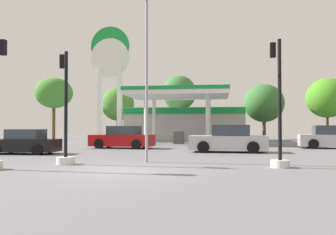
{
  "coord_description": "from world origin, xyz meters",
  "views": [
    {
      "loc": [
        3.5,
        -12.34,
        1.59
      ],
      "look_at": [
        0.1,
        12.1,
        2.15
      ],
      "focal_mm": 38.86,
      "sensor_mm": 36.0,
      "label": 1
    }
  ],
  "objects_px": {
    "car_3": "(24,143)",
    "tree_1": "(118,104)",
    "tree_0": "(54,93)",
    "tree_3": "(264,103)",
    "station_pole_sign": "(110,70)",
    "traffic_signal_0": "(279,128)",
    "tree_4": "(327,98)",
    "traffic_signal_1": "(65,132)",
    "car_0": "(228,140)",
    "car_2": "(332,138)",
    "car_1": "(122,138)",
    "tree_2": "(179,93)",
    "corner_streetlamp": "(146,63)"
  },
  "relations": [
    {
      "from": "car_3",
      "to": "tree_1",
      "type": "distance_m",
      "value": 23.32
    },
    {
      "from": "tree_0",
      "to": "tree_3",
      "type": "bearing_deg",
      "value": 2.99
    },
    {
      "from": "station_pole_sign",
      "to": "traffic_signal_0",
      "type": "bearing_deg",
      "value": -57.0
    },
    {
      "from": "traffic_signal_0",
      "to": "tree_4",
      "type": "bearing_deg",
      "value": 70.93
    },
    {
      "from": "traffic_signal_1",
      "to": "tree_1",
      "type": "bearing_deg",
      "value": 101.5
    },
    {
      "from": "car_0",
      "to": "tree_4",
      "type": "height_order",
      "value": "tree_4"
    },
    {
      "from": "car_2",
      "to": "tree_3",
      "type": "bearing_deg",
      "value": 99.75
    },
    {
      "from": "car_2",
      "to": "tree_3",
      "type": "xyz_separation_m",
      "value": [
        -2.7,
        15.73,
        3.42
      ]
    },
    {
      "from": "car_1",
      "to": "tree_1",
      "type": "distance_m",
      "value": 18.34
    },
    {
      "from": "car_3",
      "to": "tree_3",
      "type": "relative_size",
      "value": 0.62
    },
    {
      "from": "tree_2",
      "to": "corner_streetlamp",
      "type": "relative_size",
      "value": 1.03
    },
    {
      "from": "car_0",
      "to": "traffic_signal_1",
      "type": "bearing_deg",
      "value": -130.97
    },
    {
      "from": "car_1",
      "to": "tree_4",
      "type": "height_order",
      "value": "tree_4"
    },
    {
      "from": "car_1",
      "to": "traffic_signal_0",
      "type": "relative_size",
      "value": 0.93
    },
    {
      "from": "car_2",
      "to": "tree_2",
      "type": "bearing_deg",
      "value": 128.84
    },
    {
      "from": "car_1",
      "to": "car_2",
      "type": "height_order",
      "value": "car_2"
    },
    {
      "from": "station_pole_sign",
      "to": "traffic_signal_0",
      "type": "relative_size",
      "value": 2.27
    },
    {
      "from": "car_1",
      "to": "corner_streetlamp",
      "type": "height_order",
      "value": "corner_streetlamp"
    },
    {
      "from": "tree_0",
      "to": "tree_2",
      "type": "xyz_separation_m",
      "value": [
        15.02,
        0.94,
        -0.1
      ]
    },
    {
      "from": "car_0",
      "to": "tree_1",
      "type": "distance_m",
      "value": 23.86
    },
    {
      "from": "car_3",
      "to": "tree_1",
      "type": "xyz_separation_m",
      "value": [
        -1.09,
        23.02,
        3.52
      ]
    },
    {
      "from": "station_pole_sign",
      "to": "tree_2",
      "type": "xyz_separation_m",
      "value": [
        5.81,
        8.34,
        -1.6
      ]
    },
    {
      "from": "traffic_signal_1",
      "to": "tree_4",
      "type": "xyz_separation_m",
      "value": [
        18.31,
        28.23,
        3.35
      ]
    },
    {
      "from": "car_3",
      "to": "tree_2",
      "type": "xyz_separation_m",
      "value": [
        6.33,
        22.92,
        4.77
      ]
    },
    {
      "from": "traffic_signal_0",
      "to": "car_1",
      "type": "bearing_deg",
      "value": 130.21
    },
    {
      "from": "tree_3",
      "to": "tree_4",
      "type": "distance_m",
      "value": 6.92
    },
    {
      "from": "car_1",
      "to": "station_pole_sign",
      "type": "bearing_deg",
      "value": 112.39
    },
    {
      "from": "traffic_signal_1",
      "to": "tree_2",
      "type": "relative_size",
      "value": 0.63
    },
    {
      "from": "tree_0",
      "to": "tree_4",
      "type": "distance_m",
      "value": 31.63
    },
    {
      "from": "tree_0",
      "to": "corner_streetlamp",
      "type": "distance_m",
      "value": 30.54
    },
    {
      "from": "tree_0",
      "to": "tree_1",
      "type": "height_order",
      "value": "tree_0"
    },
    {
      "from": "car_1",
      "to": "tree_0",
      "type": "xyz_separation_m",
      "value": [
        -12.84,
        16.2,
        4.78
      ]
    },
    {
      "from": "car_0",
      "to": "tree_4",
      "type": "distance_m",
      "value": 23.67
    },
    {
      "from": "station_pole_sign",
      "to": "traffic_signal_0",
      "type": "distance_m",
      "value": 23.83
    },
    {
      "from": "car_3",
      "to": "corner_streetlamp",
      "type": "bearing_deg",
      "value": -25.76
    },
    {
      "from": "tree_2",
      "to": "corner_streetlamp",
      "type": "height_order",
      "value": "tree_2"
    },
    {
      "from": "car_3",
      "to": "tree_2",
      "type": "distance_m",
      "value": 24.25
    },
    {
      "from": "car_2",
      "to": "traffic_signal_0",
      "type": "distance_m",
      "value": 13.62
    },
    {
      "from": "traffic_signal_1",
      "to": "corner_streetlamp",
      "type": "relative_size",
      "value": 0.65
    },
    {
      "from": "car_0",
      "to": "tree_3",
      "type": "height_order",
      "value": "tree_3"
    },
    {
      "from": "car_2",
      "to": "tree_4",
      "type": "bearing_deg",
      "value": 75.14
    },
    {
      "from": "car_0",
      "to": "tree_1",
      "type": "xyz_separation_m",
      "value": [
        -12.53,
        20.02,
        3.41
      ]
    },
    {
      "from": "car_1",
      "to": "tree_2",
      "type": "xyz_separation_m",
      "value": [
        2.19,
        17.14,
        4.68
      ]
    },
    {
      "from": "traffic_signal_0",
      "to": "traffic_signal_1",
      "type": "bearing_deg",
      "value": -179.9
    },
    {
      "from": "car_1",
      "to": "tree_2",
      "type": "relative_size",
      "value": 0.61
    },
    {
      "from": "station_pole_sign",
      "to": "car_0",
      "type": "bearing_deg",
      "value": -46.66
    },
    {
      "from": "station_pole_sign",
      "to": "tree_0",
      "type": "distance_m",
      "value": 11.91
    },
    {
      "from": "station_pole_sign",
      "to": "car_2",
      "type": "height_order",
      "value": "station_pole_sign"
    },
    {
      "from": "tree_2",
      "to": "corner_streetlamp",
      "type": "distance_m",
      "value": 26.71
    },
    {
      "from": "tree_3",
      "to": "tree_4",
      "type": "bearing_deg",
      "value": 0.6
    }
  ]
}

